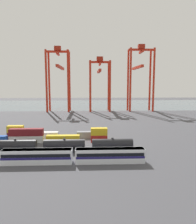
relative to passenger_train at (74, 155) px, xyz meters
name	(u,v)px	position (x,y,z in m)	size (l,w,h in m)	color
ground_plane	(84,122)	(1.40, 63.50, -2.14)	(420.00, 420.00, 0.00)	#424247
harbour_water	(86,104)	(1.40, 168.07, -2.14)	(400.00, 110.00, 0.01)	slate
passenger_train	(74,155)	(0.00, 0.00, 0.00)	(38.34, 3.14, 3.90)	silver
freight_tank_row	(64,145)	(-3.62, 9.95, -0.08)	(43.14, 2.90, 4.36)	#232326
shipping_container_1	(27,139)	(-18.56, 21.37, -0.84)	(12.10, 2.44, 2.60)	silver
shipping_container_2	(26,132)	(-18.56, 21.37, 1.76)	(12.10, 2.44, 2.60)	maroon
shipping_container_3	(63,139)	(-5.37, 21.37, -0.84)	(12.10, 2.44, 2.60)	gold
shipping_container_4	(99,138)	(7.82, 21.37, -0.84)	(6.04, 2.44, 2.60)	#AD211C
shipping_container_5	(99,131)	(7.82, 21.37, 1.76)	(6.04, 2.44, 2.60)	gold
shipping_container_8	(16,136)	(-24.37, 27.17, -0.84)	(6.04, 2.44, 2.60)	maroon
shipping_container_9	(15,129)	(-24.37, 27.17, 1.76)	(6.04, 2.44, 2.60)	gold
shipping_container_10	(50,135)	(-10.97, 27.17, -0.84)	(6.04, 2.44, 2.60)	silver
shipping_container_11	(85,135)	(2.42, 27.17, -0.84)	(6.04, 2.44, 2.60)	slate
gantry_crane_west	(59,73)	(-19.11, 116.58, 27.59)	(17.68, 40.67, 49.34)	red
gantry_crane_central	(100,78)	(12.78, 115.93, 23.65)	(16.41, 34.64, 41.72)	red
gantry_crane_east	(140,72)	(44.66, 115.86, 28.21)	(19.41, 35.91, 51.15)	red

